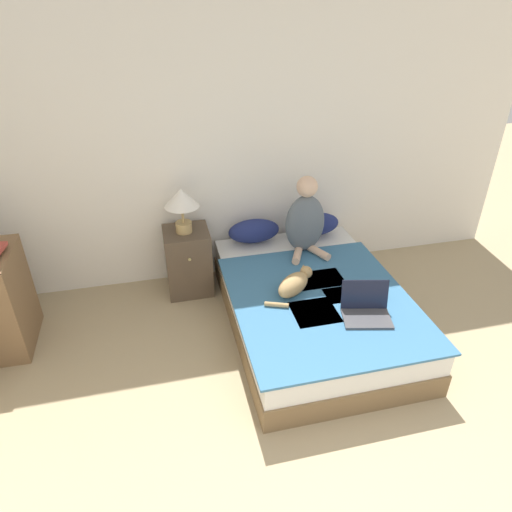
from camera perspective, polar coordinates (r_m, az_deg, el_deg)
wall_back at (r=4.27m, az=-1.54°, el=13.35°), size 5.48×0.05×2.55m
bed at (r=3.93m, az=7.04°, el=-6.27°), size 1.40×2.01×0.41m
pillow_near at (r=4.38m, az=-0.27°, el=3.15°), size 0.50×0.24×0.23m
pillow_far at (r=4.54m, az=7.30°, el=3.96°), size 0.50×0.24×0.23m
person_sitting at (r=4.16m, az=6.19°, el=4.45°), size 0.37×0.36×0.73m
cat_tabby at (r=3.68m, az=4.84°, el=-3.45°), size 0.47×0.36×0.17m
laptop_open at (r=3.53m, az=13.59°, el=-6.57°), size 0.41×0.36×0.25m
nightstand at (r=4.35m, az=-8.46°, el=-0.60°), size 0.41×0.42×0.63m
table_lamp at (r=4.05m, az=-9.29°, el=6.77°), size 0.31×0.31×0.42m
bookshelf at (r=4.11m, az=-28.72°, el=-4.85°), size 0.27×0.61×0.84m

